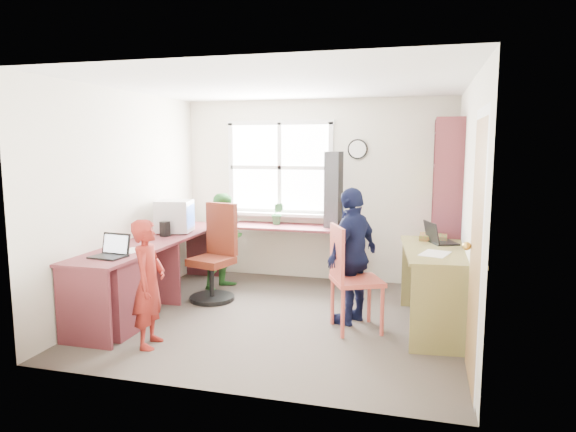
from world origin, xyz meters
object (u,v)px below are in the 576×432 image
object	(u,v)px
potted_plant	(278,214)
person_green	(225,241)
cd_tower	(333,190)
person_red	(149,283)
wooden_chair	(349,274)
crt_monitor	(175,216)
l_desk	(155,274)
swivel_chair	(216,259)
person_navy	(353,256)
laptop_left	(111,251)
bookshelf	(445,214)
laptop_right	(438,238)
right_desk	(437,271)

from	to	relation	value
potted_plant	person_green	world-z (taller)	person_green
cd_tower	person_red	xyz separation A→B (m)	(-1.23, -2.46, -0.66)
wooden_chair	crt_monitor	distance (m)	2.38
l_desk	swivel_chair	size ratio (longest dim) A/B	2.62
crt_monitor	person_navy	bearing A→B (deg)	-22.88
potted_plant	person_green	distance (m)	0.82
cd_tower	potted_plant	world-z (taller)	cd_tower
laptop_left	l_desk	bearing A→B (deg)	81.35
bookshelf	person_red	bearing A→B (deg)	-139.63
laptop_right	cd_tower	distance (m)	1.69
swivel_chair	wooden_chair	size ratio (longest dim) A/B	1.08
crt_monitor	cd_tower	distance (m)	2.01
right_desk	swivel_chair	size ratio (longest dim) A/B	1.29
cd_tower	person_navy	world-z (taller)	cd_tower
wooden_chair	person_navy	bearing A→B (deg)	66.49
potted_plant	person_red	bearing A→B (deg)	-100.73
l_desk	swivel_chair	xyz separation A→B (m)	(0.37, 0.74, 0.03)
crt_monitor	swivel_chair	bearing A→B (deg)	-20.68
crt_monitor	laptop_left	size ratio (longest dim) A/B	1.34
wooden_chair	person_green	xyz separation A→B (m)	(-1.73, 1.10, 0.04)
l_desk	right_desk	bearing A→B (deg)	7.67
cd_tower	person_navy	distance (m)	1.53
l_desk	swivel_chair	bearing A→B (deg)	63.40
right_desk	cd_tower	bearing A→B (deg)	128.00
l_desk	person_navy	world-z (taller)	person_navy
wooden_chair	cd_tower	world-z (taller)	cd_tower
l_desk	person_red	bearing A→B (deg)	-64.17
right_desk	laptop_right	size ratio (longest dim) A/B	3.62
l_desk	crt_monitor	distance (m)	1.00
laptop_right	person_red	world-z (taller)	person_red
person_navy	person_green	bearing A→B (deg)	-92.19
l_desk	bookshelf	world-z (taller)	bookshelf
laptop_left	person_navy	world-z (taller)	person_navy
person_red	cd_tower	bearing A→B (deg)	-36.35
laptop_right	crt_monitor	bearing A→B (deg)	65.11
laptop_right	right_desk	bearing A→B (deg)	157.92
bookshelf	crt_monitor	size ratio (longest dim) A/B	4.57
wooden_chair	person_red	distance (m)	1.88
potted_plant	crt_monitor	bearing A→B (deg)	-138.09
swivel_chair	person_green	distance (m)	0.48
wooden_chair	laptop_left	bearing A→B (deg)	171.81
potted_plant	l_desk	bearing A→B (deg)	-115.25
cd_tower	wooden_chair	bearing A→B (deg)	-62.39
bookshelf	person_navy	size ratio (longest dim) A/B	1.51
person_navy	crt_monitor	bearing A→B (deg)	-78.28
swivel_chair	person_green	bearing A→B (deg)	113.78
person_navy	laptop_left	bearing A→B (deg)	-43.73
crt_monitor	laptop_left	xyz separation A→B (m)	(0.05, -1.38, -0.15)
wooden_chair	bookshelf	bearing A→B (deg)	31.40
right_desk	crt_monitor	bearing A→B (deg)	165.88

